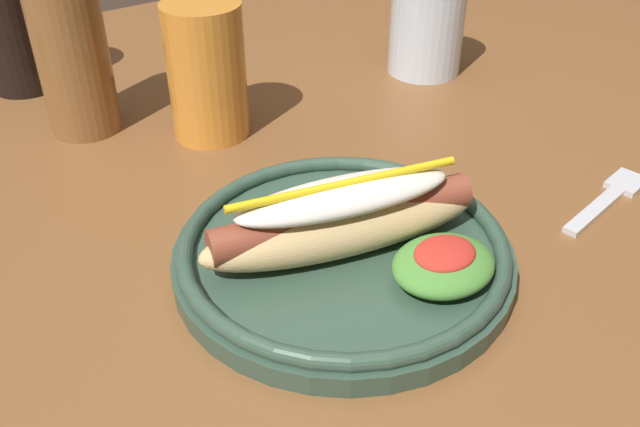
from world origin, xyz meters
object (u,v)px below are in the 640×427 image
soda_cup (14,30)px  glass_bottle (68,34)px  extra_cup (204,72)px  fork (610,197)px  water_cup (427,21)px  hot_dog_plate (348,244)px

soda_cup → glass_bottle: size_ratio=0.50×
soda_cup → extra_cup: size_ratio=0.99×
fork → water_cup: 0.30m
soda_cup → extra_cup: same height
water_cup → extra_cup: (-0.27, 0.00, 0.01)m
hot_dog_plate → water_cup: bearing=40.4°
glass_bottle → extra_cup: bearing=-39.1°
glass_bottle → water_cup: bearing=-12.2°
water_cup → glass_bottle: bearing=167.8°
fork → soda_cup: (-0.34, 0.51, 0.06)m
fork → water_cup: bearing=69.2°
hot_dog_plate → extra_cup: extra_cup is taller
soda_cup → fork: bearing=-55.9°
soda_cup → hot_dog_plate: bearing=-76.8°
hot_dog_plate → fork: 0.24m
fork → water_cup: size_ratio=1.04×
hot_dog_plate → glass_bottle: 0.34m
hot_dog_plate → soda_cup: 0.47m
hot_dog_plate → water_cup: water_cup is taller
fork → water_cup: water_cup is taller
hot_dog_plate → extra_cup: size_ratio=1.93×
extra_cup → glass_bottle: (-0.10, 0.08, 0.03)m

